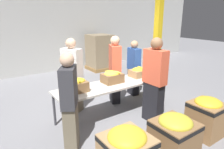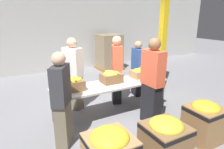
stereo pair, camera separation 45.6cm
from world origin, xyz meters
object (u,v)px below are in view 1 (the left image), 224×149
(volunteer_4, at_px, (134,68))
(donation_bin_2, at_px, (206,115))
(volunteer_2, at_px, (115,70))
(donation_bin_1, at_px, (174,133))
(volunteer_0, at_px, (73,76))
(pallet_stack_0, at_px, (100,53))
(banana_box_0, at_px, (75,85))
(volunteer_3, at_px, (70,103))
(support_pillar, at_px, (158,22))
(banana_box_2, at_px, (139,72))
(sorting_table, at_px, (113,86))
(banana_box_1, at_px, (112,77))
(volunteer_1, at_px, (154,81))

(volunteer_4, height_order, donation_bin_2, volunteer_4)
(volunteer_2, relative_size, volunteer_4, 1.12)
(donation_bin_1, xyz_separation_m, donation_bin_2, (0.90, -0.00, 0.05))
(volunteer_0, relative_size, pallet_stack_0, 1.19)
(banana_box_0, bearing_deg, volunteer_3, -122.15)
(donation_bin_1, distance_m, support_pillar, 3.18)
(volunteer_0, relative_size, volunteer_4, 1.11)
(banana_box_2, xyz_separation_m, volunteer_3, (-2.08, -0.66, -0.04))
(support_pillar, bearing_deg, donation_bin_1, -129.79)
(banana_box_0, relative_size, support_pillar, 0.11)
(sorting_table, xyz_separation_m, pallet_stack_0, (1.83, 3.56, 0.01))
(support_pillar, bearing_deg, donation_bin_2, -111.91)
(banana_box_1, bearing_deg, sorting_table, -114.98)
(volunteer_3, bearing_deg, banana_box_0, -0.15)
(volunteer_2, bearing_deg, banana_box_2, 62.16)
(donation_bin_1, bearing_deg, donation_bin_2, -0.00)
(volunteer_3, bearing_deg, pallet_stack_0, -4.63)
(volunteer_3, distance_m, pallet_stack_0, 5.15)
(volunteer_2, height_order, donation_bin_2, volunteer_2)
(banana_box_1, distance_m, volunteer_1, 0.92)
(pallet_stack_0, bearing_deg, volunteer_4, -102.68)
(volunteer_3, relative_size, donation_bin_2, 2.18)
(volunteer_1, xyz_separation_m, support_pillar, (1.26, 1.15, 1.12))
(banana_box_2, height_order, donation_bin_2, banana_box_2)
(sorting_table, relative_size, volunteer_3, 1.58)
(banana_box_1, xyz_separation_m, donation_bin_1, (0.02, -1.71, -0.52))
(banana_box_0, xyz_separation_m, volunteer_4, (2.05, 0.66, -0.12))
(banana_box_1, height_order, volunteer_4, volunteer_4)
(banana_box_2, relative_size, donation_bin_2, 0.59)
(volunteer_1, xyz_separation_m, donation_bin_2, (0.42, -0.94, -0.48))
(banana_box_1, height_order, volunteer_0, volunteer_0)
(banana_box_0, bearing_deg, volunteer_0, 70.19)
(banana_box_0, height_order, banana_box_1, banana_box_0)
(banana_box_2, distance_m, volunteer_0, 1.59)
(volunteer_2, relative_size, donation_bin_1, 2.53)
(banana_box_0, xyz_separation_m, volunteer_0, (0.25, 0.70, -0.04))
(volunteer_2, relative_size, support_pillar, 0.43)
(volunteer_4, distance_m, support_pillar, 1.41)
(banana_box_1, distance_m, support_pillar, 2.13)
(volunteer_1, xyz_separation_m, donation_bin_1, (-0.48, -0.94, -0.53))
(donation_bin_1, xyz_separation_m, pallet_stack_0, (1.77, 5.20, 0.35))
(banana_box_1, bearing_deg, donation_bin_1, -89.21)
(volunteer_4, height_order, pallet_stack_0, volunteer_4)
(sorting_table, distance_m, banana_box_0, 0.89)
(banana_box_1, xyz_separation_m, volunteer_0, (-0.66, 0.65, -0.03))
(banana_box_2, height_order, volunteer_2, volunteer_2)
(donation_bin_1, distance_m, pallet_stack_0, 5.50)
(volunteer_2, height_order, volunteer_4, volunteer_2)
(sorting_table, height_order, volunteer_2, volunteer_2)
(volunteer_0, bearing_deg, support_pillar, 57.37)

